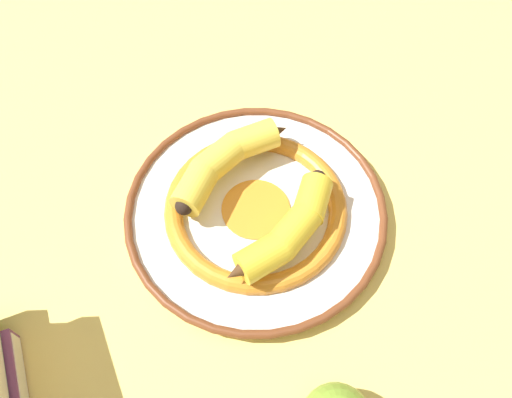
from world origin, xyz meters
The scene contains 4 objects.
ground_plane centered at (0.00, 0.00, 0.00)m, with size 2.80×2.80×0.00m, color #E5CC6B.
decorative_bowl centered at (0.00, 0.01, 0.01)m, with size 0.33×0.33×0.03m.
banana_a centered at (0.05, 0.05, 0.05)m, with size 0.15×0.14×0.04m.
banana_b centered at (-0.04, -0.04, 0.05)m, with size 0.16×0.12×0.04m.
Camera 1 is at (-0.31, -0.02, 0.56)m, focal length 35.00 mm.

